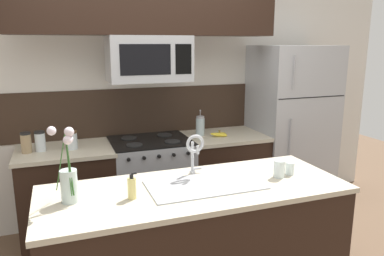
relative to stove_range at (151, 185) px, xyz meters
name	(u,v)px	position (x,y,z in m)	size (l,w,h in m)	color
rear_partition	(168,95)	(0.30, 0.38, 0.84)	(5.20, 0.10, 2.60)	silver
splash_band	(142,111)	(0.00, 0.32, 0.69)	(3.20, 0.01, 0.48)	#332319
back_counter_left	(68,196)	(-0.79, 0.00, -0.01)	(0.85, 0.65, 0.91)	black
back_counter_right	(223,176)	(0.78, 0.00, -0.01)	(0.83, 0.65, 0.91)	black
stove_range	(151,185)	(0.00, 0.00, 0.00)	(0.76, 0.64, 0.93)	#A8AAAF
microwave	(149,59)	(0.00, -0.02, 1.23)	(0.74, 0.40, 0.41)	#A8AAAF
upper_cabinet_band	(147,0)	(-0.01, -0.05, 1.74)	(2.38, 0.34, 0.60)	black
refrigerator	(289,129)	(1.59, 0.02, 0.44)	(0.82, 0.74, 1.81)	#A8AAAF
storage_jar_tall	(26,143)	(-1.10, -0.02, 0.54)	(0.09, 0.09, 0.18)	#997F5B
storage_jar_medium	(40,141)	(-0.99, 0.00, 0.54)	(0.09, 0.09, 0.18)	silver
storage_jar_short	(72,140)	(-0.72, -0.03, 0.53)	(0.10, 0.10, 0.16)	silver
banana_bunch	(219,134)	(0.70, -0.06, 0.47)	(0.19, 0.12, 0.07)	yellow
french_press	(200,126)	(0.54, 0.06, 0.55)	(0.09, 0.09, 0.27)	silver
island_counter	(195,249)	(0.00, -1.25, -0.01)	(2.02, 0.77, 0.91)	black
kitchen_sink	(205,195)	(0.07, -1.25, 0.38)	(0.76, 0.41, 0.16)	#ADAFB5
sink_faucet	(195,149)	(0.07, -1.05, 0.65)	(0.14, 0.14, 0.31)	#B7BABF
dish_soap_bottle	(132,188)	(-0.43, -1.30, 0.52)	(0.06, 0.05, 0.16)	#DBCC75
drinking_glass	(279,169)	(0.62, -1.28, 0.51)	(0.08, 0.08, 0.12)	silver
spare_glass	(290,168)	(0.72, -1.26, 0.49)	(0.06, 0.06, 0.09)	silver
flower_vase	(68,177)	(-0.79, -1.23, 0.61)	(0.15, 0.17, 0.47)	silver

